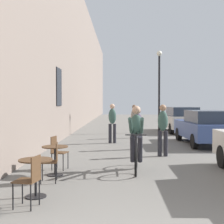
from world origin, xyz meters
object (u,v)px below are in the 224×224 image
object	(u,v)px
cafe_chair_mid_toward_street	(52,159)
cafe_chair_mid_toward_wall	(57,150)
pedestrian_furthest	(134,119)
pedestrian_near	(163,127)
street_lamp	(159,81)
cafe_table_mid	(55,154)
cafe_table_near	(36,170)
parked_car_second	(205,127)
cafe_chair_near_toward_street	(30,178)
cyclist_on_bicycle	(136,140)
parked_car_third	(180,119)
pedestrian_far	(112,121)
pedestrian_mid	(138,126)

from	to	relation	value
cafe_chair_mid_toward_street	cafe_chair_mid_toward_wall	size ratio (longest dim) A/B	1.00
pedestrian_furthest	pedestrian_near	bearing A→B (deg)	-82.47
pedestrian_near	pedestrian_furthest	size ratio (longest dim) A/B	1.03
street_lamp	cafe_chair_mid_toward_wall	bearing A→B (deg)	-111.26
cafe_chair_mid_toward_wall	pedestrian_furthest	xyz separation A→B (m)	(2.41, 7.43, 0.43)
cafe_table_mid	pedestrian_furthest	bearing A→B (deg)	73.85
cafe_table_near	cafe_chair_mid_toward_wall	world-z (taller)	cafe_chair_mid_toward_wall
street_lamp	parked_car_second	distance (m)	5.99
cafe_chair_near_toward_street	cafe_chair_mid_toward_wall	xyz separation A→B (m)	(-0.15, 3.01, 0.00)
cyclist_on_bicycle	pedestrian_near	xyz separation A→B (m)	(1.00, 2.17, 0.17)
cafe_chair_mid_toward_street	parked_car_third	bearing A→B (deg)	66.45
cafe_table_mid	cafe_chair_mid_toward_wall	size ratio (longest dim) A/B	0.81
cafe_chair_near_toward_street	pedestrian_near	bearing A→B (deg)	60.01
cafe_table_near	cafe_chair_mid_toward_wall	bearing A→B (deg)	91.77
cafe_chair_near_toward_street	street_lamp	world-z (taller)	street_lamp
cafe_table_mid	pedestrian_furthest	distance (m)	8.42
cafe_table_mid	cafe_chair_mid_toward_street	size ratio (longest dim) A/B	0.81
cafe_table_mid	cafe_chair_mid_toward_street	distance (m)	0.67
cafe_table_near	parked_car_second	distance (m)	9.10
cafe_chair_mid_toward_street	pedestrian_furthest	world-z (taller)	pedestrian_furthest
cyclist_on_bicycle	pedestrian_near	bearing A→B (deg)	65.17
cyclist_on_bicycle	pedestrian_furthest	world-z (taller)	cyclist_on_bicycle
cafe_chair_mid_toward_street	pedestrian_near	distance (m)	4.57
cafe_chair_mid_toward_wall	parked_car_second	bearing A→B (deg)	43.48
pedestrian_furthest	street_lamp	xyz separation A→B (m)	(1.63, 2.98, 2.16)
cafe_chair_mid_toward_street	pedestrian_furthest	bearing A→B (deg)	75.47
cafe_chair_mid_toward_street	pedestrian_far	size ratio (longest dim) A/B	0.51
cafe_chair_mid_toward_wall	cyclist_on_bicycle	xyz separation A→B (m)	(2.11, -0.04, 0.29)
cafe_table_near	parked_car_third	xyz separation A→B (m)	(5.31, 13.10, 0.27)
cafe_table_near	pedestrian_furthest	size ratio (longest dim) A/B	0.43
cafe_table_mid	pedestrian_near	bearing A→B (deg)	42.44
cyclist_on_bicycle	cafe_chair_near_toward_street	bearing A→B (deg)	-123.45
cafe_table_near	cyclist_on_bicycle	world-z (taller)	cyclist_on_bicycle
street_lamp	cyclist_on_bicycle	bearing A→B (deg)	-100.51
cyclist_on_bicycle	pedestrian_far	distance (m)	5.54
cafe_table_near	cafe_table_mid	bearing A→B (deg)	90.01
cyclist_on_bicycle	pedestrian_mid	distance (m)	3.68
cafe_chair_mid_toward_street	parked_car_second	size ratio (longest dim) A/B	0.21
cafe_table_near	cafe_table_mid	xyz separation A→B (m)	(-0.00, 1.76, 0.00)
cafe_chair_mid_toward_street	cyclist_on_bicycle	xyz separation A→B (m)	(1.96, 1.28, 0.29)
cafe_chair_near_toward_street	pedestrian_far	size ratio (longest dim) A/B	0.51
cafe_chair_near_toward_street	cafe_chair_mid_toward_street	size ratio (longest dim) A/B	1.00
cafe_table_near	parked_car_third	size ratio (longest dim) A/B	0.17
cyclist_on_bicycle	street_lamp	distance (m)	10.86
cafe_table_near	pedestrian_furthest	world-z (taller)	pedestrian_furthest
cafe_chair_near_toward_street	cafe_chair_mid_toward_wall	distance (m)	3.01
pedestrian_near	street_lamp	distance (m)	8.59
cafe_chair_mid_toward_street	pedestrian_near	xyz separation A→B (m)	(2.97, 3.44, 0.46)
cafe_table_near	cafe_chair_mid_toward_wall	distance (m)	2.41
parked_car_second	cafe_chair_mid_toward_wall	bearing A→B (deg)	-136.52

